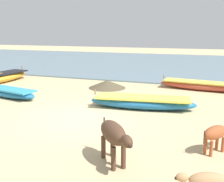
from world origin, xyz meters
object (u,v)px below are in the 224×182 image
object	(u,v)px
fishing_boat_1	(10,93)
fishing_boat_2	(200,85)
calf_far_tan	(207,182)
cow_second_adult_dark	(114,135)
fishing_boat_6	(142,102)
calf_near_rust	(216,133)

from	to	relation	value
fishing_boat_1	fishing_boat_2	distance (m)	9.43
fishing_boat_1	calf_far_tan	size ratio (longest dim) A/B	3.42
calf_far_tan	cow_second_adult_dark	xyz separation A→B (m)	(-1.98, 0.84, 0.27)
fishing_boat_2	cow_second_adult_dark	distance (m)	9.01
cow_second_adult_dark	fishing_boat_1	bearing A→B (deg)	-164.43
fishing_boat_2	fishing_boat_1	bearing A→B (deg)	35.72
fishing_boat_6	fishing_boat_2	bearing A→B (deg)	-123.52
fishing_boat_2	fishing_boat_6	bearing A→B (deg)	70.85
fishing_boat_6	calf_near_rust	distance (m)	4.09
fishing_boat_1	cow_second_adult_dark	size ratio (longest dim) A/B	2.46
fishing_boat_6	cow_second_adult_dark	bearing A→B (deg)	87.34
fishing_boat_2	calf_near_rust	size ratio (longest dim) A/B	4.39
fishing_boat_2	calf_far_tan	size ratio (longest dim) A/B	4.56
calf_far_tan	cow_second_adult_dark	bearing A→B (deg)	-39.89
fishing_boat_6	cow_second_adult_dark	xyz separation A→B (m)	(0.41, -4.54, 0.45)
fishing_boat_6	cow_second_adult_dark	size ratio (longest dim) A/B	3.25
fishing_boat_1	fishing_boat_6	size ratio (longest dim) A/B	0.76
fishing_boat_1	calf_far_tan	xyz separation A→B (m)	(8.56, -5.10, 0.22)
fishing_boat_6	calf_far_tan	xyz separation A→B (m)	(2.39, -5.39, 0.18)
fishing_boat_1	calf_far_tan	distance (m)	9.96
cow_second_adult_dark	fishing_boat_6	bearing A→B (deg)	143.62
fishing_boat_2	calf_near_rust	xyz separation A→B (m)	(0.53, -7.44, 0.27)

